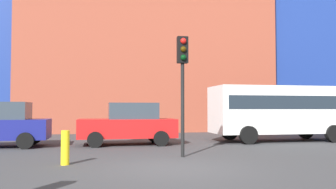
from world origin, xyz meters
TOP-DOWN VIEW (x-y plane):
  - ground_plane at (0.00, 0.00)m, footprint 200.00×200.00m
  - building_backdrop at (1.67, 19.08)m, footprint 32.58×10.11m
  - parked_car_2 at (-0.64, 6.57)m, footprint 4.35×2.13m
  - white_bus at (6.95, 6.83)m, footprint 6.80×2.62m
  - traffic_light_island at (0.79, 2.09)m, footprint 0.36×0.36m
  - bollard_yellow_0 at (-2.93, 1.14)m, footprint 0.24×0.24m

SIDE VIEW (x-z plane):
  - ground_plane at x=0.00m, z-range 0.00..0.00m
  - bollard_yellow_0 at x=-2.93m, z-range 0.00..0.99m
  - parked_car_2 at x=-0.64m, z-range -0.01..1.88m
  - white_bus at x=6.95m, z-range 0.26..2.98m
  - traffic_light_island at x=0.79m, z-range 0.95..5.01m
  - building_backdrop at x=1.67m, z-range -0.97..11.64m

